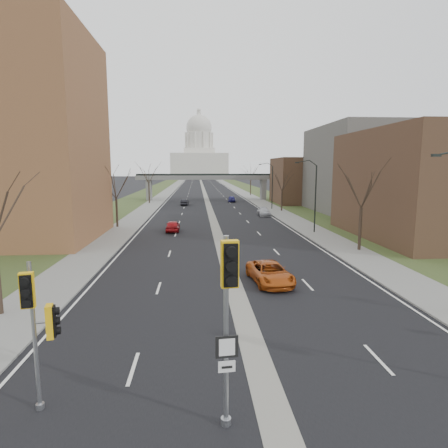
{
  "coord_description": "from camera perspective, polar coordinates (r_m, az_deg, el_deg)",
  "views": [
    {
      "loc": [
        -2.41,
        -11.97,
        7.87
      ],
      "look_at": [
        -0.61,
        12.84,
        4.12
      ],
      "focal_mm": 30.0,
      "sensor_mm": 36.0,
      "label": 1
    }
  ],
  "objects": [
    {
      "name": "car_right_far",
      "position": [
        87.03,
        1.19,
        3.84
      ],
      "size": [
        1.97,
        4.24,
        1.41
      ],
      "primitive_type": "imported",
      "rotation": [
        0.0,
        0.0,
        -0.08
      ],
      "color": "navy",
      "rests_on": "ground"
    },
    {
      "name": "ground",
      "position": [
        14.52,
        6.69,
        -24.29
      ],
      "size": [
        700.0,
        700.0,
        0.0
      ],
      "primitive_type": "plane",
      "color": "black",
      "rests_on": "ground"
    },
    {
      "name": "car_right_near",
      "position": [
        26.13,
        7.01,
        -7.38
      ],
      "size": [
        2.94,
        5.39,
        1.43
      ],
      "primitive_type": "imported",
      "rotation": [
        0.0,
        0.0,
        0.11
      ],
      "color": "#B04A12",
      "rests_on": "ground"
    },
    {
      "name": "median_strip",
      "position": [
        162.18,
        -3.3,
        5.77
      ],
      "size": [
        1.2,
        600.0,
        0.02
      ],
      "primitive_type": "cube",
      "color": "gray",
      "rests_on": "ground"
    },
    {
      "name": "sidewalk_right",
      "position": [
        162.8,
        0.94,
        5.82
      ],
      "size": [
        4.0,
        600.0,
        0.12
      ],
      "primitive_type": "cube",
      "color": "gray",
      "rests_on": "ground"
    },
    {
      "name": "streetlight_mid",
      "position": [
        45.98,
        12.91,
        7.22
      ],
      "size": [
        2.61,
        0.2,
        8.7
      ],
      "color": "black",
      "rests_on": "sidewalk_right"
    },
    {
      "name": "pedestrian_bridge",
      "position": [
        92.05,
        -2.66,
        6.68
      ],
      "size": [
        34.0,
        3.0,
        6.45
      ],
      "color": "slate",
      "rests_on": "ground"
    },
    {
      "name": "tree_right_c",
      "position": [
        108.08,
        4.09,
        8.11
      ],
      "size": [
        7.65,
        7.65,
        9.99
      ],
      "color": "#382B21",
      "rests_on": "sidewalk_right"
    },
    {
      "name": "car_right_mid",
      "position": [
        62.3,
        6.09,
        1.87
      ],
      "size": [
        1.89,
        4.53,
        1.31
      ],
      "primitive_type": "imported",
      "rotation": [
        0.0,
        0.0,
        -0.01
      ],
      "color": "#B2B3BA",
      "rests_on": "ground"
    },
    {
      "name": "tree_left_c",
      "position": [
        84.64,
        -11.44,
        7.84
      ],
      "size": [
        7.65,
        7.65,
        9.99
      ],
      "color": "#382B21",
      "rests_on": "sidewalk_left"
    },
    {
      "name": "signal_pole_median",
      "position": [
        10.84,
        0.63,
        -11.51
      ],
      "size": [
        0.69,
        0.98,
        5.95
      ],
      "rotation": [
        0.0,
        0.0,
        0.09
      ],
      "color": "gray",
      "rests_on": "ground"
    },
    {
      "name": "tree_right_a",
      "position": [
        37.32,
        20.37,
        6.15
      ],
      "size": [
        7.2,
        7.2,
        9.4
      ],
      "color": "#382B21",
      "rests_on": "sidewalk_right"
    },
    {
      "name": "streetlight_far",
      "position": [
        71.25,
        6.76,
        7.77
      ],
      "size": [
        2.61,
        0.2,
        8.7
      ],
      "color": "black",
      "rests_on": "sidewalk_right"
    },
    {
      "name": "grass_verge_right",
      "position": [
        163.44,
        3.05,
        5.81
      ],
      "size": [
        8.0,
        600.0,
        0.1
      ],
      "primitive_type": "cube",
      "color": "#334620",
      "rests_on": "ground"
    },
    {
      "name": "capitol",
      "position": [
        332.15,
        -3.79,
        10.4
      ],
      "size": [
        48.0,
        42.0,
        55.75
      ],
      "color": "silver",
      "rests_on": "ground"
    },
    {
      "name": "car_left_near",
      "position": [
        47.01,
        -7.81,
        -0.28
      ],
      "size": [
        1.67,
        4.1,
        1.39
      ],
      "primitive_type": "imported",
      "rotation": [
        0.0,
        0.0,
        3.15
      ],
      "color": "#A71318",
      "rests_on": "ground"
    },
    {
      "name": "commercial_block_mid",
      "position": [
        70.83,
        21.48,
        7.68
      ],
      "size": [
        18.0,
        22.0,
        15.0
      ],
      "primitive_type": "cube",
      "color": "#5D5B55",
      "rests_on": "ground"
    },
    {
      "name": "tree_right_b",
      "position": [
        68.75,
        8.87,
        6.76
      ],
      "size": [
        6.3,
        6.3,
        8.22
      ],
      "color": "#382B21",
      "rests_on": "sidewalk_right"
    },
    {
      "name": "road_surface",
      "position": [
        162.18,
        -3.3,
        5.77
      ],
      "size": [
        20.0,
        600.0,
        0.01
      ],
      "primitive_type": "cube",
      "color": "black",
      "rests_on": "ground"
    },
    {
      "name": "tree_left_b",
      "position": [
        51.11,
        -16.2,
        6.39
      ],
      "size": [
        6.75,
        6.75,
        8.81
      ],
      "color": "#382B21",
      "rests_on": "sidewalk_left"
    },
    {
      "name": "commercial_block_far",
      "position": [
        85.58,
        12.51,
        6.45
      ],
      "size": [
        14.0,
        14.0,
        10.0
      ],
      "primitive_type": "cube",
      "color": "#513926",
      "rests_on": "ground"
    },
    {
      "name": "signal_pole_left",
      "position": [
        13.4,
        -26.47,
        -12.45
      ],
      "size": [
        0.84,
        1.04,
        4.99
      ],
      "rotation": [
        0.0,
        0.0,
        0.21
      ],
      "color": "gray",
      "rests_on": "ground"
    },
    {
      "name": "car_left_far",
      "position": [
        79.8,
        -5.99,
        3.33
      ],
      "size": [
        1.7,
        4.01,
        1.28
      ],
      "primitive_type": "imported",
      "rotation": [
        0.0,
        0.0,
        3.05
      ],
      "color": "black",
      "rests_on": "ground"
    },
    {
      "name": "grass_verge_left",
      "position": [
        162.91,
        -9.68,
        5.7
      ],
      "size": [
        8.0,
        600.0,
        0.1
      ],
      "primitive_type": "cube",
      "color": "#334620",
      "rests_on": "ground"
    },
    {
      "name": "sidewalk_left",
      "position": [
        162.44,
        -7.56,
        5.74
      ],
      "size": [
        4.0,
        600.0,
        0.12
      ],
      "primitive_type": "cube",
      "color": "gray",
      "rests_on": "ground"
    },
    {
      "name": "commercial_block_near",
      "position": [
        47.94,
        29.42,
        5.24
      ],
      "size": [
        16.0,
        20.0,
        12.0
      ],
      "primitive_type": "cube",
      "color": "#513926",
      "rests_on": "ground"
    }
  ]
}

